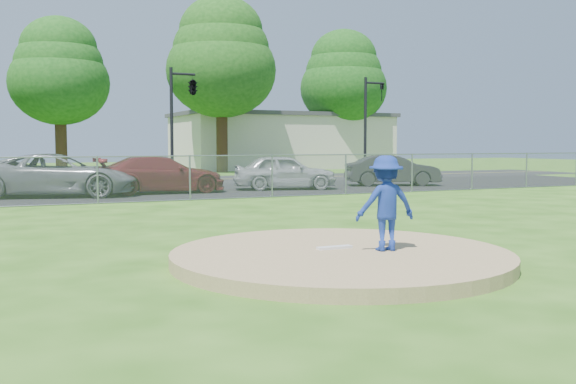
% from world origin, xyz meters
% --- Properties ---
extents(ground, '(120.00, 120.00, 0.00)m').
position_xyz_m(ground, '(0.00, 10.00, 0.00)').
color(ground, '#295913').
rests_on(ground, ground).
extents(pitchers_mound, '(5.40, 5.40, 0.20)m').
position_xyz_m(pitchers_mound, '(0.00, 0.00, 0.10)').
color(pitchers_mound, '#A28558').
rests_on(pitchers_mound, ground).
extents(pitching_rubber, '(0.60, 0.15, 0.04)m').
position_xyz_m(pitching_rubber, '(0.00, 0.20, 0.22)').
color(pitching_rubber, white).
rests_on(pitching_rubber, pitchers_mound).
extents(chain_link_fence, '(40.00, 0.06, 1.50)m').
position_xyz_m(chain_link_fence, '(0.00, 12.00, 0.75)').
color(chain_link_fence, gray).
rests_on(chain_link_fence, ground).
extents(parking_lot, '(50.00, 8.00, 0.01)m').
position_xyz_m(parking_lot, '(0.00, 16.50, 0.01)').
color(parking_lot, black).
rests_on(parking_lot, ground).
extents(street, '(60.00, 7.00, 0.01)m').
position_xyz_m(street, '(0.00, 24.00, 0.00)').
color(street, black).
rests_on(street, ground).
extents(commercial_building, '(16.40, 9.40, 4.30)m').
position_xyz_m(commercial_building, '(16.00, 38.00, 2.16)').
color(commercial_building, beige).
rests_on(commercial_building, ground).
extents(tree_center, '(6.16, 6.16, 9.84)m').
position_xyz_m(tree_center, '(-1.00, 34.00, 6.47)').
color(tree_center, '#392214').
rests_on(tree_center, ground).
extents(tree_right, '(7.28, 7.28, 11.63)m').
position_xyz_m(tree_right, '(9.00, 32.00, 7.65)').
color(tree_right, '#352013').
rests_on(tree_right, ground).
extents(tree_far_right, '(6.72, 6.72, 10.74)m').
position_xyz_m(tree_far_right, '(20.00, 35.00, 7.06)').
color(tree_far_right, '#382314').
rests_on(tree_far_right, ground).
extents(traffic_signal_center, '(1.42, 2.48, 5.60)m').
position_xyz_m(traffic_signal_center, '(3.97, 22.00, 4.61)').
color(traffic_signal_center, black).
rests_on(traffic_signal_center, ground).
extents(traffic_signal_right, '(1.28, 0.20, 5.60)m').
position_xyz_m(traffic_signal_right, '(14.24, 22.00, 3.36)').
color(traffic_signal_right, black).
rests_on(traffic_signal_right, ground).
extents(pitcher, '(1.05, 0.70, 1.51)m').
position_xyz_m(pitcher, '(0.65, -0.29, 0.96)').
color(pitcher, navy).
rests_on(pitcher, pitchers_mound).
extents(parked_car_gray, '(6.04, 3.97, 1.54)m').
position_xyz_m(parked_car_gray, '(-2.86, 15.55, 0.78)').
color(parked_car_gray, gray).
rests_on(parked_car_gray, parking_lot).
extents(parked_car_darkred, '(4.93, 2.07, 1.42)m').
position_xyz_m(parked_car_darkred, '(0.90, 15.60, 0.72)').
color(parked_car_darkred, maroon).
rests_on(parked_car_darkred, parking_lot).
extents(parked_car_pearl, '(4.56, 2.76, 1.45)m').
position_xyz_m(parked_car_pearl, '(6.07, 15.46, 0.74)').
color(parked_car_pearl, '#B5B8BA').
rests_on(parked_car_pearl, parking_lot).
extents(parked_car_charcoal, '(4.46, 2.84, 1.39)m').
position_xyz_m(parked_car_charcoal, '(11.53, 15.62, 0.70)').
color(parked_car_charcoal, '#28282A').
rests_on(parked_car_charcoal, parking_lot).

